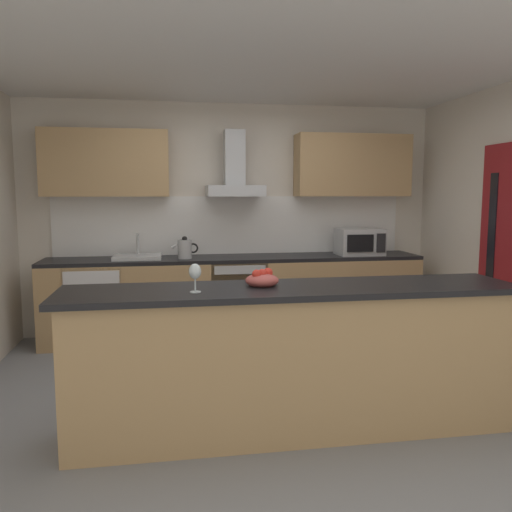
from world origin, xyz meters
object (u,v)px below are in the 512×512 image
object	(u,v)px
refrigerator	(96,304)
kettle	(185,249)
microwave	(359,242)
oven	(237,296)
fruit_bowl	(262,279)
wine_glass	(195,273)
sink	(138,256)
range_hood	(235,176)

from	to	relation	value
refrigerator	kettle	world-z (taller)	kettle
microwave	kettle	xyz separation A→B (m)	(-1.96, -0.01, -0.04)
oven	microwave	distance (m)	1.52
refrigerator	microwave	size ratio (longest dim) A/B	1.70
kettle	fruit_bowl	world-z (taller)	kettle
microwave	wine_glass	distance (m)	3.11
sink	kettle	size ratio (longest dim) A/B	1.73
oven	refrigerator	distance (m)	1.50
kettle	range_hood	bearing A→B (deg)	16.10
oven	kettle	world-z (taller)	kettle
oven	microwave	xyz separation A→B (m)	(1.40, -0.03, 0.59)
range_hood	wine_glass	distance (m)	2.71
oven	wine_glass	bearing A→B (deg)	-103.36
refrigerator	microwave	bearing A→B (deg)	-0.50
refrigerator	kettle	size ratio (longest dim) A/B	2.94
kettle	range_hood	xyz separation A→B (m)	(0.57, 0.16, 0.78)
wine_glass	refrigerator	bearing A→B (deg)	110.81
kettle	wine_glass	xyz separation A→B (m)	(-0.01, -2.40, 0.11)
sink	refrigerator	bearing A→B (deg)	-178.21
refrigerator	fruit_bowl	world-z (taller)	fruit_bowl
range_hood	kettle	bearing A→B (deg)	-163.90
kettle	fruit_bowl	distance (m)	2.28
oven	fruit_bowl	world-z (taller)	fruit_bowl
oven	range_hood	world-z (taller)	range_hood
microwave	oven	bearing A→B (deg)	178.86
oven	range_hood	distance (m)	1.33
refrigerator	fruit_bowl	bearing A→B (deg)	-58.91
sink	fruit_bowl	world-z (taller)	sink
range_hood	wine_glass	size ratio (longest dim) A/B	4.05
wine_glass	oven	bearing A→B (deg)	76.64
sink	fruit_bowl	distance (m)	2.47
range_hood	fruit_bowl	bearing A→B (deg)	-93.16
refrigerator	kettle	xyz separation A→B (m)	(0.94, -0.03, 0.58)
refrigerator	range_hood	bearing A→B (deg)	5.03
refrigerator	fruit_bowl	size ratio (longest dim) A/B	3.86
fruit_bowl	microwave	bearing A→B (deg)	55.79
oven	fruit_bowl	distance (m)	2.35
fruit_bowl	oven	bearing A→B (deg)	86.66
refrigerator	fruit_bowl	xyz separation A→B (m)	(1.37, -2.27, 0.61)
microwave	kettle	distance (m)	1.96
refrigerator	microwave	xyz separation A→B (m)	(2.90, -0.03, 0.62)
oven	microwave	size ratio (longest dim) A/B	1.60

